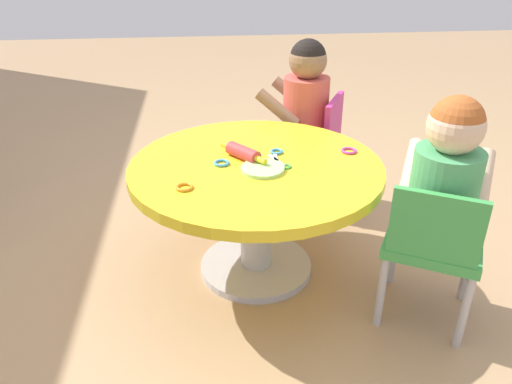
{
  "coord_description": "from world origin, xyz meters",
  "views": [
    {
      "loc": [
        -1.63,
        0.17,
        1.21
      ],
      "look_at": [
        0.0,
        0.0,
        0.35
      ],
      "focal_mm": 35.06,
      "sensor_mm": 36.0,
      "label": 1
    }
  ],
  "objects_px": {
    "child_chair_left": "(433,244)",
    "rolling_pin": "(243,153)",
    "craft_table": "(256,190)",
    "craft_scissors": "(279,164)",
    "seated_child_right": "(305,96)",
    "child_chair_right": "(311,143)",
    "seated_child_left": "(446,176)"
  },
  "relations": [
    {
      "from": "craft_table",
      "to": "child_chair_left",
      "type": "bearing_deg",
      "value": -122.13
    },
    {
      "from": "child_chair_left",
      "to": "craft_scissors",
      "type": "xyz_separation_m",
      "value": [
        0.32,
        0.46,
        0.16
      ]
    },
    {
      "from": "child_chair_right",
      "to": "rolling_pin",
      "type": "distance_m",
      "value": 0.65
    },
    {
      "from": "craft_table",
      "to": "rolling_pin",
      "type": "xyz_separation_m",
      "value": [
        0.04,
        0.04,
        0.13
      ]
    },
    {
      "from": "rolling_pin",
      "to": "craft_scissors",
      "type": "relative_size",
      "value": 1.4
    },
    {
      "from": "child_chair_right",
      "to": "seated_child_right",
      "type": "height_order",
      "value": "seated_child_right"
    },
    {
      "from": "craft_table",
      "to": "rolling_pin",
      "type": "distance_m",
      "value": 0.14
    },
    {
      "from": "craft_table",
      "to": "child_chair_right",
      "type": "distance_m",
      "value": 0.64
    },
    {
      "from": "craft_table",
      "to": "craft_scissors",
      "type": "distance_m",
      "value": 0.14
    },
    {
      "from": "seated_child_left",
      "to": "seated_child_right",
      "type": "xyz_separation_m",
      "value": [
        0.87,
        0.27,
        0.0
      ]
    },
    {
      "from": "child_chair_left",
      "to": "seated_child_right",
      "type": "xyz_separation_m",
      "value": [
        0.91,
        0.25,
        0.23
      ]
    },
    {
      "from": "seated_child_right",
      "to": "rolling_pin",
      "type": "xyz_separation_m",
      "value": [
        -0.52,
        0.33,
        -0.04
      ]
    },
    {
      "from": "seated_child_right",
      "to": "craft_scissors",
      "type": "xyz_separation_m",
      "value": [
        -0.59,
        0.21,
        -0.06
      ]
    },
    {
      "from": "craft_table",
      "to": "rolling_pin",
      "type": "bearing_deg",
      "value": 43.68
    },
    {
      "from": "child_chair_left",
      "to": "craft_table",
      "type": "bearing_deg",
      "value": 57.87
    },
    {
      "from": "seated_child_left",
      "to": "rolling_pin",
      "type": "xyz_separation_m",
      "value": [
        0.35,
        0.6,
        -0.04
      ]
    },
    {
      "from": "child_chair_left",
      "to": "child_chair_right",
      "type": "bearing_deg",
      "value": 13.74
    },
    {
      "from": "seated_child_left",
      "to": "seated_child_right",
      "type": "bearing_deg",
      "value": 17.32
    },
    {
      "from": "child_chair_left",
      "to": "rolling_pin",
      "type": "relative_size",
      "value": 2.74
    },
    {
      "from": "craft_scissors",
      "to": "child_chair_right",
      "type": "bearing_deg",
      "value": -22.95
    },
    {
      "from": "child_chair_right",
      "to": "child_chair_left",
      "type": "bearing_deg",
      "value": -166.26
    },
    {
      "from": "rolling_pin",
      "to": "craft_scissors",
      "type": "height_order",
      "value": "rolling_pin"
    },
    {
      "from": "craft_scissors",
      "to": "seated_child_right",
      "type": "bearing_deg",
      "value": -19.31
    },
    {
      "from": "child_chair_left",
      "to": "seated_child_right",
      "type": "bearing_deg",
      "value": 15.57
    },
    {
      "from": "seated_child_left",
      "to": "rolling_pin",
      "type": "distance_m",
      "value": 0.7
    },
    {
      "from": "craft_scissors",
      "to": "rolling_pin",
      "type": "bearing_deg",
      "value": 61.66
    },
    {
      "from": "rolling_pin",
      "to": "craft_scissors",
      "type": "bearing_deg",
      "value": -118.34
    },
    {
      "from": "child_chair_left",
      "to": "child_chair_right",
      "type": "relative_size",
      "value": 1.0
    },
    {
      "from": "craft_table",
      "to": "seated_child_left",
      "type": "relative_size",
      "value": 1.79
    },
    {
      "from": "craft_table",
      "to": "child_chair_left",
      "type": "xyz_separation_m",
      "value": [
        -0.34,
        -0.54,
        -0.05
      ]
    },
    {
      "from": "child_chair_right",
      "to": "craft_scissors",
      "type": "distance_m",
      "value": 0.64
    },
    {
      "from": "craft_table",
      "to": "craft_scissors",
      "type": "relative_size",
      "value": 6.58
    }
  ]
}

